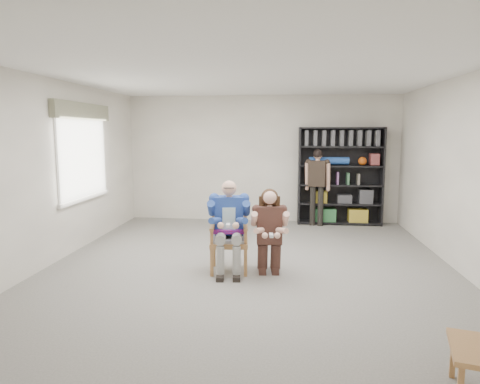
# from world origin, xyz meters

# --- Properties ---
(room_shell) EXTENTS (6.00, 7.00, 2.80)m
(room_shell) POSITION_xyz_m (0.00, 0.00, 1.40)
(room_shell) COLOR beige
(room_shell) RESTS_ON ground
(floor) EXTENTS (6.00, 7.00, 0.01)m
(floor) POSITION_xyz_m (0.00, 0.00, 0.00)
(floor) COLOR slate
(floor) RESTS_ON ground
(window_left) EXTENTS (0.16, 2.00, 1.75)m
(window_left) POSITION_xyz_m (-2.95, 1.00, 1.63)
(window_left) COLOR white
(window_left) RESTS_ON room_shell
(armchair) EXTENTS (0.64, 0.63, 1.02)m
(armchair) POSITION_xyz_m (-0.28, -0.16, 0.51)
(armchair) COLOR olive
(armchair) RESTS_ON floor
(seated_man) EXTENTS (0.64, 0.85, 1.33)m
(seated_man) POSITION_xyz_m (-0.28, -0.16, 0.66)
(seated_man) COLOR navy
(seated_man) RESTS_ON floor
(kneeling_woman) EXTENTS (0.59, 0.86, 1.21)m
(kneeling_woman) POSITION_xyz_m (0.30, -0.28, 0.61)
(kneeling_woman) COLOR #39241F
(kneeling_woman) RESTS_ON floor
(bookshelf) EXTENTS (1.80, 0.38, 2.10)m
(bookshelf) POSITION_xyz_m (1.70, 3.28, 1.05)
(bookshelf) COLOR black
(bookshelf) RESTS_ON floor
(standing_man) EXTENTS (0.56, 0.39, 1.64)m
(standing_man) POSITION_xyz_m (1.20, 3.07, 0.82)
(standing_man) COLOR black
(standing_man) RESTS_ON floor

